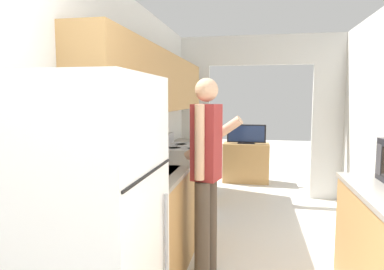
{
  "coord_description": "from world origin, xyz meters",
  "views": [
    {
      "loc": [
        -0.05,
        -0.81,
        1.54
      ],
      "look_at": [
        -0.71,
        2.69,
        1.16
      ],
      "focal_mm": 32.0,
      "sensor_mm": 36.0,
      "label": 1
    }
  ],
  "objects_px": {
    "range_oven": "(187,180)",
    "tv_cabinet": "(246,163)",
    "refrigerator": "(84,241)",
    "person": "(206,172)",
    "television": "(246,134)"
  },
  "relations": [
    {
      "from": "range_oven",
      "to": "tv_cabinet",
      "type": "xyz_separation_m",
      "value": [
        0.71,
        1.99,
        -0.11
      ]
    },
    {
      "from": "range_oven",
      "to": "tv_cabinet",
      "type": "relative_size",
      "value": 1.28
    },
    {
      "from": "refrigerator",
      "to": "person",
      "type": "relative_size",
      "value": 0.97
    },
    {
      "from": "refrigerator",
      "to": "television",
      "type": "distance_m",
      "value": 4.79
    },
    {
      "from": "refrigerator",
      "to": "range_oven",
      "type": "height_order",
      "value": "refrigerator"
    },
    {
      "from": "television",
      "to": "range_oven",
      "type": "bearing_deg",
      "value": -110.06
    },
    {
      "from": "range_oven",
      "to": "tv_cabinet",
      "type": "distance_m",
      "value": 2.11
    },
    {
      "from": "refrigerator",
      "to": "television",
      "type": "xyz_separation_m",
      "value": [
        0.67,
        4.74,
        0.06
      ]
    },
    {
      "from": "person",
      "to": "television",
      "type": "distance_m",
      "value": 3.45
    },
    {
      "from": "refrigerator",
      "to": "range_oven",
      "type": "distance_m",
      "value": 2.82
    },
    {
      "from": "range_oven",
      "to": "refrigerator",
      "type": "bearing_deg",
      "value": -89.17
    },
    {
      "from": "refrigerator",
      "to": "tv_cabinet",
      "type": "distance_m",
      "value": 4.85
    },
    {
      "from": "refrigerator",
      "to": "tv_cabinet",
      "type": "xyz_separation_m",
      "value": [
        0.67,
        4.78,
        -0.47
      ]
    },
    {
      "from": "person",
      "to": "refrigerator",
      "type": "bearing_deg",
      "value": 175.58
    },
    {
      "from": "person",
      "to": "tv_cabinet",
      "type": "distance_m",
      "value": 3.53
    }
  ]
}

